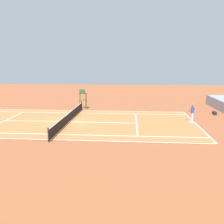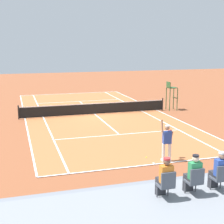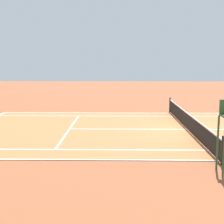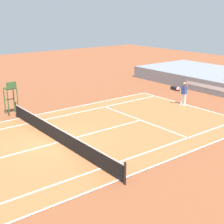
# 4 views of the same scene
# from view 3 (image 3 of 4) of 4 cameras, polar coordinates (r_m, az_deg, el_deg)

# --- Properties ---
(ground_plane) EXTENTS (80.00, 80.00, 0.00)m
(ground_plane) POSITION_cam_3_polar(r_m,az_deg,el_deg) (18.06, 13.07, -3.06)
(ground_plane) COLOR brown
(court) EXTENTS (11.08, 23.88, 0.03)m
(court) POSITION_cam_3_polar(r_m,az_deg,el_deg) (18.06, 13.07, -3.03)
(court) COLOR #B76638
(court) RESTS_ON ground
(net) EXTENTS (11.98, 0.10, 1.07)m
(net) POSITION_cam_3_polar(r_m,az_deg,el_deg) (17.96, 13.13, -1.43)
(net) COLOR black
(net) RESTS_ON ground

